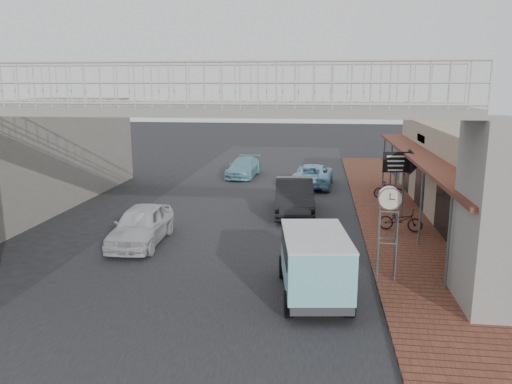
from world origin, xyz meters
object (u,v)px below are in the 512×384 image
(angkot_far, at_px, (244,167))
(arrow_sign, at_px, (414,163))
(dark_sedan, at_px, (294,196))
(angkot_curb, at_px, (313,175))
(motorcycle_far, at_px, (389,190))
(street_clock, at_px, (389,203))
(angkot_van, at_px, (314,256))
(white_hatchback, at_px, (141,225))
(motorcycle_near, at_px, (400,220))

(angkot_far, distance_m, arrow_sign, 13.13)
(dark_sedan, xyz_separation_m, arrow_sign, (5.10, -0.54, 1.73))
(angkot_curb, xyz_separation_m, angkot_far, (-4.48, 2.51, -0.05))
(motorcycle_far, distance_m, street_clock, 11.16)
(angkot_far, height_order, angkot_van, angkot_van)
(angkot_curb, bearing_deg, street_clock, 103.62)
(dark_sedan, relative_size, angkot_curb, 1.04)
(white_hatchback, distance_m, dark_sedan, 7.45)
(angkot_far, distance_m, street_clock, 18.18)
(dark_sedan, distance_m, angkot_far, 9.74)
(street_clock, bearing_deg, white_hatchback, 167.07)
(motorcycle_far, bearing_deg, angkot_far, 57.28)
(angkot_van, height_order, street_clock, street_clock)
(angkot_van, bearing_deg, motorcycle_near, 55.62)
(white_hatchback, xyz_separation_m, arrow_sign, (10.49, 4.61, 1.82))
(street_clock, bearing_deg, angkot_curb, 103.44)
(white_hatchback, height_order, angkot_van, angkot_van)
(arrow_sign, bearing_deg, dark_sedan, 166.52)
(angkot_curb, height_order, angkot_van, angkot_van)
(angkot_curb, relative_size, angkot_van, 1.16)
(white_hatchback, height_order, street_clock, street_clock)
(angkot_curb, bearing_deg, motorcycle_far, 143.45)
(dark_sedan, bearing_deg, motorcycle_near, -34.98)
(dark_sedan, distance_m, motorcycle_near, 5.07)
(angkot_van, relative_size, motorcycle_far, 2.72)
(angkot_curb, xyz_separation_m, arrow_sign, (4.34, -7.03, 1.88))
(arrow_sign, bearing_deg, white_hatchback, -163.74)
(angkot_far, relative_size, angkot_van, 1.04)
(angkot_far, height_order, motorcycle_near, angkot_far)
(white_hatchback, distance_m, arrow_sign, 11.61)
(angkot_van, bearing_deg, motorcycle_far, 66.23)
(dark_sedan, xyz_separation_m, motorcycle_near, (4.36, -2.59, -0.25))
(angkot_curb, height_order, arrow_sign, arrow_sign)
(dark_sedan, xyz_separation_m, angkot_van, (1.03, -9.14, 0.39))
(street_clock, bearing_deg, arrow_sign, 78.74)
(motorcycle_far, bearing_deg, dark_sedan, 126.60)
(white_hatchback, distance_m, angkot_curb, 13.17)
(motorcycle_near, bearing_deg, white_hatchback, 118.10)
(motorcycle_near, bearing_deg, angkot_van, 166.44)
(dark_sedan, height_order, motorcycle_far, dark_sedan)
(angkot_far, bearing_deg, arrow_sign, -42.99)
(angkot_curb, bearing_deg, angkot_far, -25.23)
(white_hatchback, relative_size, angkot_far, 1.01)
(dark_sedan, distance_m, street_clock, 8.51)
(street_clock, height_order, arrow_sign, arrow_sign)
(angkot_van, bearing_deg, angkot_curb, 83.54)
(motorcycle_near, bearing_deg, street_clock, -179.74)
(angkot_curb, xyz_separation_m, motorcycle_near, (3.59, -9.08, -0.10))
(angkot_curb, distance_m, arrow_sign, 8.47)
(angkot_far, height_order, arrow_sign, arrow_sign)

